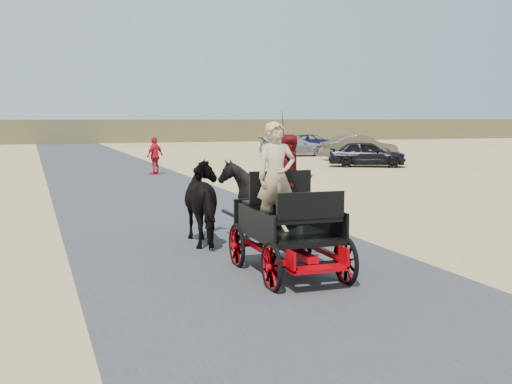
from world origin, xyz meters
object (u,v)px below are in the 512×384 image
object	(u,v)px
car_d	(313,142)
car_c	(294,146)
horse_right	(258,200)
pedestrian	(155,156)
horse_left	(208,203)
car_a	(367,154)
car_b	(360,148)
carriage	(288,253)

from	to	relation	value
car_d	car_c	bearing A→B (deg)	146.75
horse_right	pedestrian	xyz separation A→B (m)	(0.86, 16.43, 0.01)
horse_left	horse_right	distance (m)	1.10
car_a	car_d	xyz separation A→B (m)	(4.28, 16.31, -0.04)
car_a	car_b	size ratio (longest dim) A/B	0.87
horse_right	car_d	distance (m)	37.54
car_b	pedestrian	bearing A→B (deg)	116.54
horse_right	car_d	xyz separation A→B (m)	(16.58, 33.68, -0.20)
carriage	car_b	size ratio (longest dim) A/B	0.52
pedestrian	car_d	size ratio (longest dim) A/B	0.37
horse_right	car_a	distance (m)	21.28
carriage	car_a	size ratio (longest dim) A/B	0.59
horse_left	pedestrian	distance (m)	16.55
carriage	horse_right	bearing A→B (deg)	79.61
horse_right	car_a	world-z (taller)	horse_right
car_c	car_a	bearing A→B (deg)	-175.26
car_b	car_c	distance (m)	5.57
carriage	car_c	size ratio (longest dim) A/B	0.51
horse_left	carriage	bearing A→B (deg)	100.39
pedestrian	car_b	xyz separation A→B (m)	(13.70, 5.90, -0.10)
horse_left	car_a	xyz separation A→B (m)	(13.40, 17.37, -0.16)
car_a	horse_right	bearing A→B (deg)	171.59
horse_left	car_d	xyz separation A→B (m)	(17.68, 33.68, -0.20)
carriage	pedestrian	world-z (taller)	pedestrian
horse_right	car_a	bearing A→B (deg)	-125.32
car_c	car_d	world-z (taller)	car_c
carriage	car_a	world-z (taller)	car_a
horse_right	car_b	bearing A→B (deg)	-123.11
carriage	pedestrian	size ratio (longest dim) A/B	1.39
horse_left	pedestrian	size ratio (longest dim) A/B	1.16
car_a	car_b	world-z (taller)	car_b
horse_right	car_b	xyz separation A→B (m)	(14.56, 22.33, -0.09)
horse_left	car_a	distance (m)	21.94
car_b	car_c	size ratio (longest dim) A/B	0.99
pedestrian	car_a	distance (m)	11.48
car_a	car_d	world-z (taller)	car_a
pedestrian	car_d	distance (m)	23.34
horse_right	car_d	world-z (taller)	horse_right
carriage	horse_left	world-z (taller)	horse_left
car_b	car_c	bearing A→B (deg)	26.71
horse_right	car_b	size ratio (longest dim) A/B	0.37
horse_right	car_a	size ratio (longest dim) A/B	0.42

